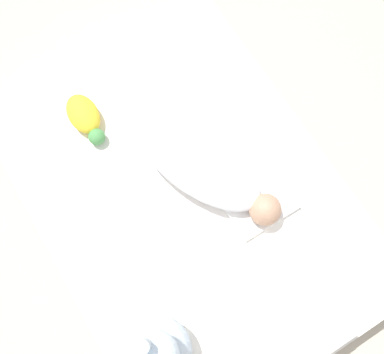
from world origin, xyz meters
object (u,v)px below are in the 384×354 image
swaddled_baby (204,167)px  pillow (275,321)px  turtle_plush (85,117)px  bunny_plush (157,352)px

swaddled_baby → pillow: swaddled_baby is taller
swaddled_baby → turtle_plush: swaddled_baby is taller
pillow → turtle_plush: (-0.86, -0.17, 0.00)m
pillow → bunny_plush: bearing=-109.2°
swaddled_baby → pillow: size_ratio=1.44×
swaddled_baby → turtle_plush: bearing=-169.4°
turtle_plush → swaddled_baby: bearing=33.4°
swaddled_baby → turtle_plush: (-0.36, -0.24, -0.03)m
bunny_plush → turtle_plush: bunny_plush is taller
swaddled_baby → turtle_plush: size_ratio=2.70×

